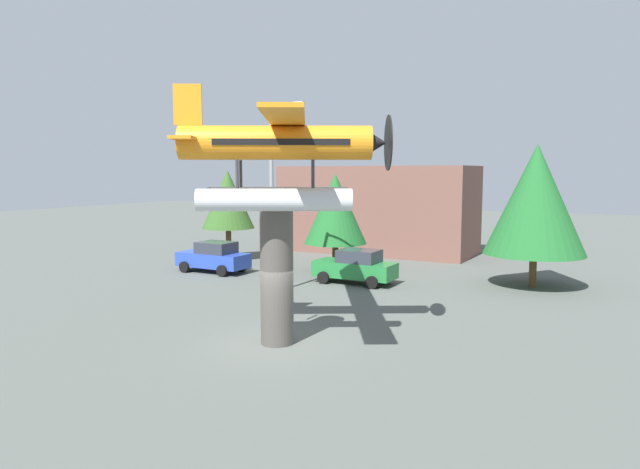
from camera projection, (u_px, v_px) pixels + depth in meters
name	position (u px, v px, depth m)	size (l,w,h in m)	color
ground_plane	(277.00, 343.00, 19.07)	(140.00, 140.00, 0.00)	#515651
display_pedestal	(277.00, 277.00, 18.82)	(1.10, 1.10, 4.51)	#4C4742
floatplane_monument	(280.00, 158.00, 18.39)	(7.06, 9.57, 4.00)	silver
car_near_blue	(214.00, 257.00, 32.46)	(4.20, 2.02, 1.76)	#2847B7
car_mid_green	(356.00, 266.00, 29.21)	(4.20, 2.02, 1.76)	#237A38
streetlight_primary	(275.00, 186.00, 26.27)	(1.84, 0.28, 8.88)	gray
storefront_building	(377.00, 209.00, 40.63)	(13.57, 5.52, 6.12)	brown
tree_west	(228.00, 200.00, 36.99)	(3.41, 3.41, 5.84)	brown
tree_east	(335.00, 209.00, 32.42)	(3.59, 3.59, 5.62)	brown
tree_center_back	(536.00, 200.00, 27.92)	(4.91, 4.91, 7.10)	brown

